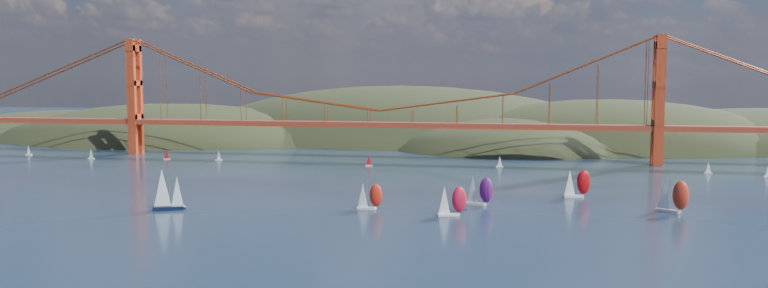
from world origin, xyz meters
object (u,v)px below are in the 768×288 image
racer_3 (576,183)px  racer_1 (451,200)px  racer_0 (369,196)px  racer_rwb (479,190)px  sloop_navy (167,190)px  racer_2 (672,195)px

racer_3 → racer_1: bearing=-149.2°
racer_0 → racer_1: (24.20, -5.39, 0.31)m
racer_0 → racer_rwb: bearing=23.6°
racer_1 → sloop_navy: bearing=168.5°
racer_rwb → racer_0: bearing=-137.2°
sloop_navy → racer_2: (141.36, 22.37, -0.92)m
sloop_navy → racer_1: (80.93, 6.08, -1.53)m
racer_1 → racer_rwb: (6.49, 17.87, 0.21)m
racer_2 → racer_3: (-24.60, 21.23, -0.30)m
sloop_navy → racer_1: sloop_navy is taller
racer_2 → racer_rwb: racer_2 is taller
racer_1 → racer_2: 62.59m
sloop_navy → racer_3: (116.75, 43.60, -1.21)m
racer_0 → racer_3: (60.02, 32.13, 0.63)m
racer_rwb → racer_2: bearing=19.0°
racer_2 → racer_1: bearing=-134.4°
sloop_navy → racer_3: bearing=-0.8°
racer_0 → racer_rwb: (30.68, 12.48, 0.52)m
sloop_navy → racer_0: 57.91m
racer_2 → racer_rwb: (-53.94, 1.58, -0.41)m
sloop_navy → racer_2: sloop_navy is taller
racer_1 → racer_rwb: 19.01m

